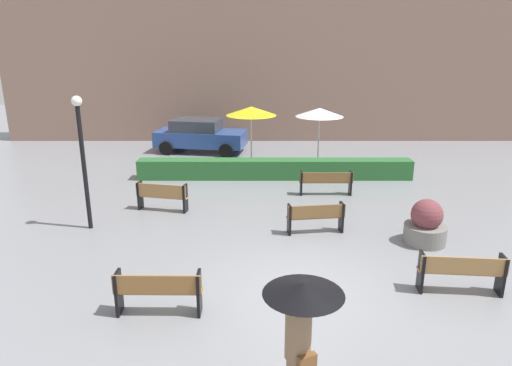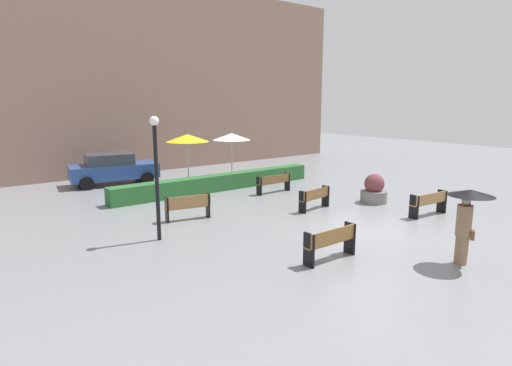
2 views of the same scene
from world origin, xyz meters
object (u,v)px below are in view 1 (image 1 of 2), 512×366
Objects in this scene: pedestrian_with_umbrella at (299,321)px; parked_car at (198,135)px; planter_pot at (424,225)px; patio_umbrella_white at (318,112)px; lamp_post at (80,149)px; bench_back_row at (324,181)px; bench_far_left at (160,195)px; patio_umbrella_yellow at (250,111)px; bench_near_left at (157,290)px; bench_near_right at (460,270)px; bench_mid_center at (314,216)px.

parked_car is (-3.29, 16.11, -0.54)m from pedestrian_with_umbrella.
patio_umbrella_white is (-1.84, 7.61, 1.80)m from planter_pot.
pedestrian_with_umbrella is at bearing -51.27° from lamp_post.
bench_back_row is 0.41× the size of parked_car.
bench_far_left is 5.55m from bench_back_row.
patio_umbrella_yellow is at bearing -172.86° from patio_umbrella_white.
bench_near_left is 11.96m from patio_umbrella_white.
pedestrian_with_umbrella is (-3.66, -3.08, 0.84)m from bench_near_right.
lamp_post is 7.70m from patio_umbrella_yellow.
bench_near_left is 0.38× the size of parked_car.
lamp_post reaches higher than bench_far_left.
bench_near_right is at bearing -65.46° from patio_umbrella_yellow.
bench_near_left is 1.04× the size of bench_mid_center.
patio_umbrella_yellow is at bearing 114.54° from bench_near_right.
bench_back_row is (-1.88, 6.52, -0.01)m from bench_near_right.
bench_near_left is at bearing -120.28° from bench_back_row.
bench_back_row is 0.73× the size of patio_umbrella_white.
patio_umbrella_yellow is at bearing 122.43° from planter_pot.
bench_far_left is at bearing -119.45° from patio_umbrella_yellow.
parked_car reaches higher than bench_near_right.
patio_umbrella_white reaches higher than pedestrian_with_umbrella.
patio_umbrella_white is (4.46, 10.95, 1.78)m from bench_near_left.
patio_umbrella_yellow is (-4.47, 9.80, 1.90)m from bench_near_right.
pedestrian_with_umbrella reaches higher than bench_far_left.
pedestrian_with_umbrella is at bearing -99.23° from bench_mid_center.
planter_pot is at bearing -6.38° from lamp_post.
planter_pot is 8.03m from patio_umbrella_white.
patio_umbrella_white reaches higher than bench_back_row.
patio_umbrella_yellow is 0.59× the size of parked_car.
parked_car is (-5.07, 6.50, 0.31)m from bench_back_row.
bench_near_left is (1.05, -5.76, 0.00)m from bench_far_left.
bench_back_row is 7.91m from lamp_post.
bench_back_row is 0.70× the size of patio_umbrella_yellow.
bench_near_right is at bearing -34.50° from bench_far_left.
bench_far_left reaches higher than bench_back_row.
bench_far_left is 1.37× the size of planter_pot.
bench_mid_center is at bearing 166.67° from planter_pot.
bench_far_left is 7.78m from patio_umbrella_white.
patio_umbrella_white is (5.51, 5.19, 1.79)m from bench_far_left.
bench_back_row is at bearing -51.67° from patio_umbrella_yellow.
patio_umbrella_yellow reaches higher than pedestrian_with_umbrella.
bench_near_right is 4.86m from pedestrian_with_umbrella.
bench_mid_center is 6.60m from lamp_post.
lamp_post is at bearing 158.41° from bench_near_right.
parked_car is at bearing 127.98° from bench_back_row.
bench_near_left is 13.85m from parked_car.
planter_pot reaches higher than bench_near_right.
pedestrian_with_umbrella is at bearing -124.09° from planter_pot.
patio_umbrella_white is at bearing 67.85° from bench_near_left.
patio_umbrella_yellow is at bearing 80.97° from bench_near_left.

